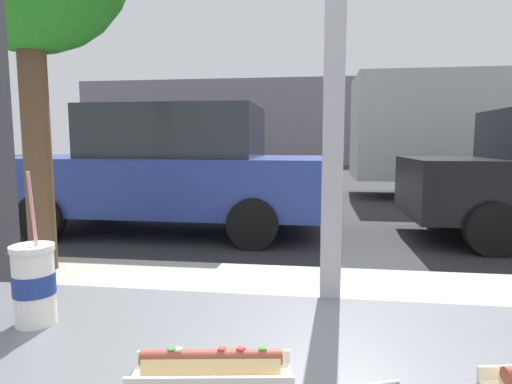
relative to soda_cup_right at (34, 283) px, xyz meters
The scene contains 7 objects.
ground_plane 8.29m from the soda_cup_right, 85.58° to the left, with size 60.00×60.00×0.00m, color #2D2D30.
sidewalk_strip 2.13m from the soda_cup_right, 70.59° to the left, with size 16.00×2.80×0.14m, color #B2ADA3.
building_facade_far 24.10m from the soda_cup_right, 88.49° to the left, with size 28.00×1.20×4.87m, color gray.
soda_cup_right is the anchor object (origin of this frame).
hotdog_tray_far 0.46m from the soda_cup_right, 20.67° to the right, with size 0.28×0.13×0.05m.
parked_car_blue 5.47m from the soda_cup_right, 106.15° to the left, with size 4.56×2.07×1.83m.
box_truck 11.12m from the soda_cup_right, 63.44° to the left, with size 7.14×2.44×2.88m.
Camera 1 is at (-0.04, -1.01, 1.33)m, focal length 29.96 mm.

